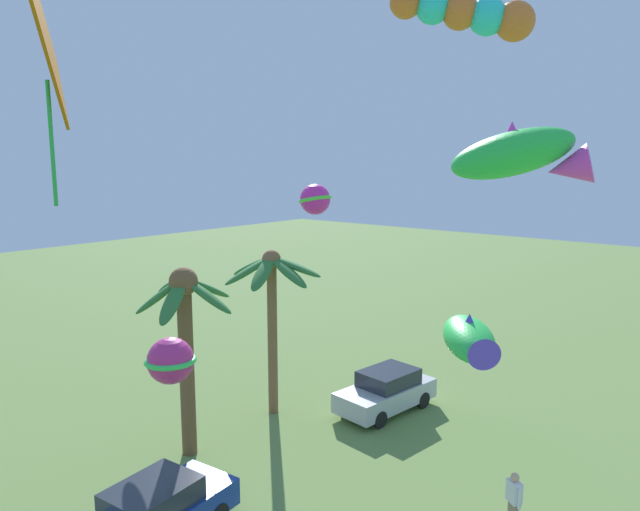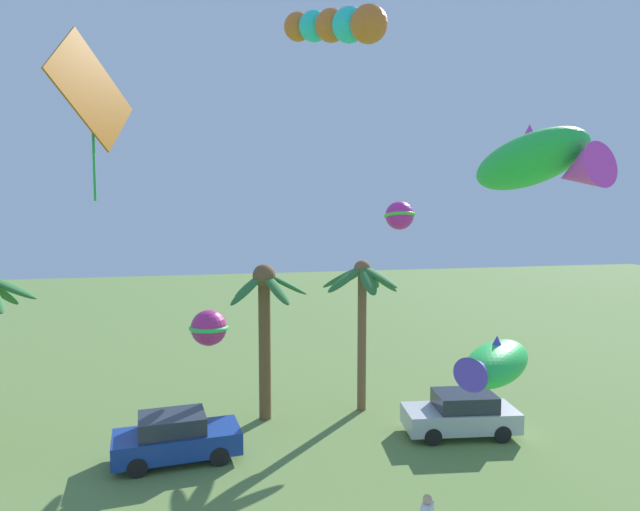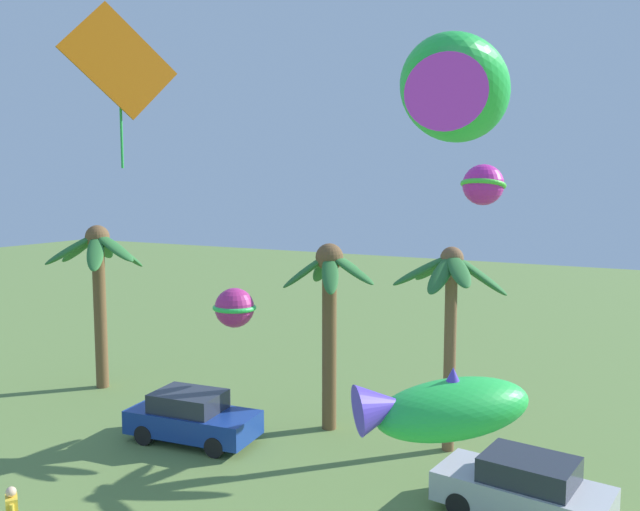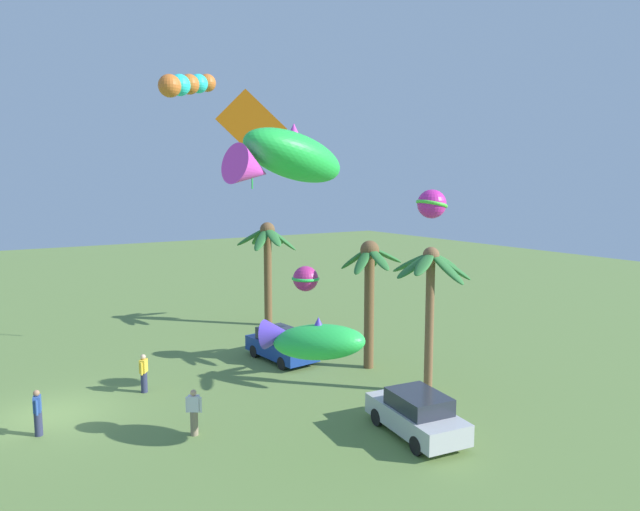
% 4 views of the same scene
% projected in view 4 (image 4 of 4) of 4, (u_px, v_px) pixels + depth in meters
% --- Properties ---
extents(ground_plane, '(120.00, 120.00, 0.00)m').
position_uv_depth(ground_plane, '(52.00, 416.00, 20.83)').
color(ground_plane, olive).
extents(palm_tree_0, '(3.11, 3.15, 5.90)m').
position_uv_depth(palm_tree_0, '(370.00, 278.00, 25.76)').
color(palm_tree_0, brown).
rests_on(palm_tree_0, ground).
extents(palm_tree_1, '(3.89, 3.42, 6.19)m').
position_uv_depth(palm_tree_1, '(268.00, 249.00, 33.60)').
color(palm_tree_1, brown).
rests_on(palm_tree_1, ground).
extents(palm_tree_2, '(3.29, 3.47, 5.96)m').
position_uv_depth(palm_tree_2, '(431.00, 280.00, 22.54)').
color(palm_tree_2, brown).
rests_on(palm_tree_2, ground).
extents(parked_car_0, '(4.05, 2.09, 1.51)m').
position_uv_depth(parked_car_0, '(281.00, 345.00, 27.32)').
color(parked_car_0, navy).
rests_on(parked_car_0, ground).
extents(parked_car_1, '(4.08, 2.18, 1.51)m').
position_uv_depth(parked_car_1, '(416.00, 414.00, 19.11)').
color(parked_car_1, '#BCBCC1').
rests_on(parked_car_1, ground).
extents(spectator_0, '(0.54, 0.30, 1.59)m').
position_uv_depth(spectator_0, '(38.00, 412.00, 19.08)').
color(spectator_0, '#2D3351').
rests_on(spectator_0, ground).
extents(spectator_1, '(0.41, 0.46, 1.59)m').
position_uv_depth(spectator_1, '(194.00, 412.00, 19.13)').
color(spectator_1, gray).
rests_on(spectator_1, ground).
extents(spectator_2, '(0.46, 0.41, 1.59)m').
position_uv_depth(spectator_2, '(144.00, 373.00, 23.06)').
color(spectator_2, '#2D3351').
rests_on(spectator_2, ground).
extents(kite_diamond_0, '(1.88, 2.99, 4.83)m').
position_uv_depth(kite_diamond_0, '(251.00, 126.00, 27.54)').
color(kite_diamond_0, '#B65D0B').
extents(kite_fish_1, '(2.55, 4.30, 2.09)m').
position_uv_depth(kite_fish_1, '(288.00, 157.00, 16.00)').
color(kite_fish_1, green).
extents(kite_tube_2, '(1.84, 2.47, 1.12)m').
position_uv_depth(kite_tube_2, '(187.00, 84.00, 19.78)').
color(kite_tube_2, orange).
extents(kite_fish_3, '(3.40, 3.08, 1.47)m').
position_uv_depth(kite_fish_3, '(313.00, 340.00, 17.59)').
color(kite_fish_3, green).
extents(kite_ball_4, '(1.21, 1.21, 1.06)m').
position_uv_depth(kite_ball_4, '(432.00, 204.00, 20.67)').
color(kite_ball_4, '#D628A2').
extents(kite_ball_5, '(1.70, 1.70, 1.18)m').
position_uv_depth(kite_ball_5, '(306.00, 279.00, 26.39)').
color(kite_ball_5, '#B82A7A').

